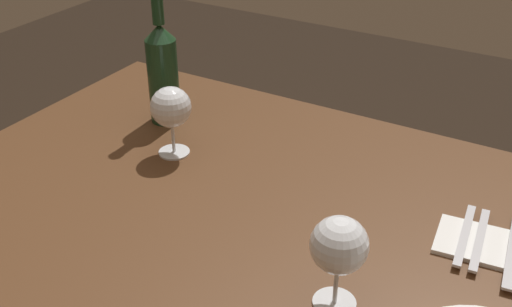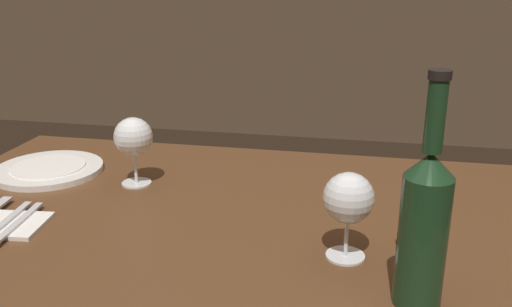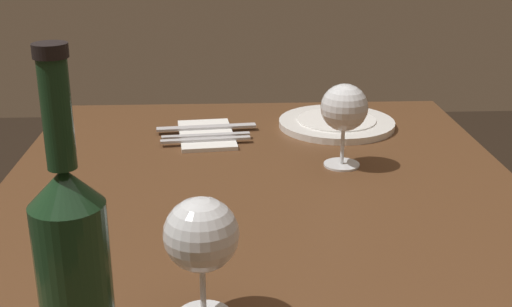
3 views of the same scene
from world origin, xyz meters
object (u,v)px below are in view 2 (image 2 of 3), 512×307
object	(u,v)px
wine_glass_right	(348,200)
fork_outer	(18,223)
dinner_plate	(49,169)
wine_bottle	(424,224)
wine_glass_left	(133,138)
fork_inner	(6,222)

from	to	relation	value
wine_glass_right	fork_outer	distance (m)	0.61
dinner_plate	wine_bottle	bearing A→B (deg)	154.89
wine_bottle	dinner_plate	world-z (taller)	wine_bottle
wine_glass_left	fork_outer	size ratio (longest dim) A/B	0.85
wine_glass_left	wine_glass_right	world-z (taller)	wine_glass_left
wine_glass_right	dinner_plate	bearing A→B (deg)	-20.74
wine_bottle	fork_inner	size ratio (longest dim) A/B	1.89
wine_glass_left	fork_inner	world-z (taller)	wine_glass_left
wine_bottle	fork_inner	world-z (taller)	wine_bottle
wine_glass_right	fork_inner	bearing A→B (deg)	1.13
wine_bottle	fork_outer	xyz separation A→B (m)	(0.71, -0.10, -0.12)
fork_inner	fork_outer	xyz separation A→B (m)	(-0.02, 0.00, 0.00)
wine_glass_right	fork_inner	world-z (taller)	wine_glass_right
wine_bottle	fork_outer	bearing A→B (deg)	-8.13
wine_glass_left	wine_bottle	distance (m)	0.68
wine_glass_right	fork_outer	bearing A→B (deg)	1.18
dinner_plate	fork_outer	world-z (taller)	dinner_plate
wine_bottle	fork_outer	size ratio (longest dim) A/B	1.89
wine_bottle	fork_outer	distance (m)	0.73
wine_bottle	fork_outer	world-z (taller)	wine_bottle
fork_outer	dinner_plate	bearing A→B (deg)	-69.53
wine_glass_right	dinner_plate	size ratio (longest dim) A/B	0.60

